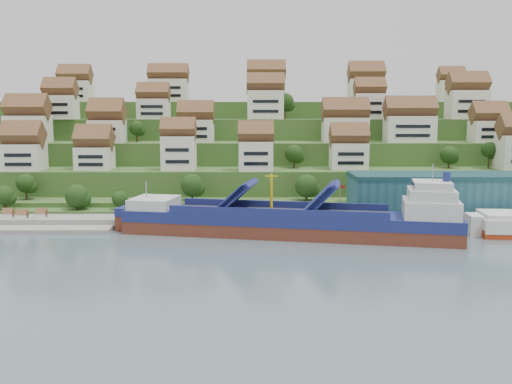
{
  "coord_description": "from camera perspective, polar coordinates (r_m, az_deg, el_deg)",
  "views": [
    {
      "loc": [
        -2.38,
        -124.39,
        27.61
      ],
      "look_at": [
        -2.01,
        14.0,
        8.0
      ],
      "focal_mm": 40.0,
      "sensor_mm": 36.0,
      "label": 1
    }
  ],
  "objects": [
    {
      "name": "pebble_beach",
      "position": [
        149.76,
        -21.98,
        -2.96
      ],
      "size": [
        45.0,
        20.0,
        1.0
      ],
      "primitive_type": "cube",
      "color": "gray",
      "rests_on": "ground"
    },
    {
      "name": "warehouse",
      "position": [
        152.85,
        20.69,
        -0.13
      ],
      "size": [
        60.0,
        15.0,
        10.0
      ],
      "primitive_type": "cube",
      "color": "#245762",
      "rests_on": "quay"
    },
    {
      "name": "beach_huts",
      "position": [
        149.1,
        -22.91,
        -2.43
      ],
      "size": [
        14.4,
        3.7,
        2.2
      ],
      "color": "white",
      "rests_on": "pebble_beach"
    },
    {
      "name": "hillside",
      "position": [
        228.58,
        0.44,
        3.81
      ],
      "size": [
        260.0,
        128.0,
        31.0
      ],
      "color": "#2D4C1E",
      "rests_on": "ground"
    },
    {
      "name": "hillside_village",
      "position": [
        186.74,
        1.16,
        7.3
      ],
      "size": [
        158.91,
        63.73,
        29.15
      ],
      "color": "silver",
      "rests_on": "ground"
    },
    {
      "name": "cargo_ship",
      "position": [
        127.23,
        4.16,
        -3.03
      ],
      "size": [
        75.24,
        25.99,
        16.46
      ],
      "rotation": [
        0.0,
        0.0,
        -0.2
      ],
      "color": "#5F2B1D",
      "rests_on": "ground"
    },
    {
      "name": "flagpole",
      "position": [
        137.51,
        8.42,
        -0.69
      ],
      "size": [
        1.28,
        0.16,
        8.0
      ],
      "color": "gray",
      "rests_on": "quay"
    },
    {
      "name": "ground",
      "position": [
        127.43,
        0.92,
        -4.45
      ],
      "size": [
        300.0,
        300.0,
        0.0
      ],
      "primitive_type": "plane",
      "color": "slate",
      "rests_on": "ground"
    },
    {
      "name": "quay",
      "position": [
        143.64,
        8.82,
        -2.67
      ],
      "size": [
        180.0,
        14.0,
        2.2
      ],
      "primitive_type": "cube",
      "color": "gray",
      "rests_on": "ground"
    },
    {
      "name": "hillside_trees",
      "position": [
        166.99,
        -0.13,
        3.92
      ],
      "size": [
        144.5,
        62.66,
        30.61
      ],
      "color": "#214015",
      "rests_on": "ground"
    }
  ]
}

